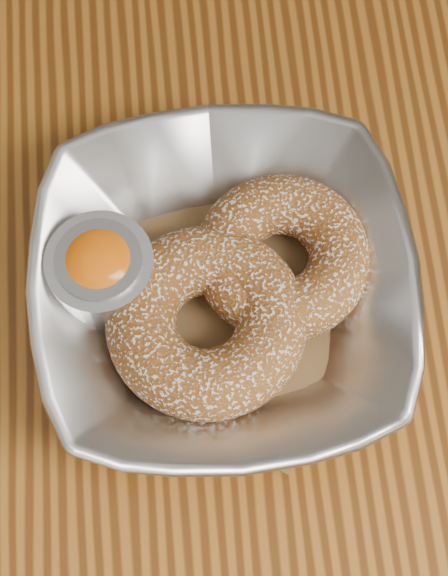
{
  "coord_description": "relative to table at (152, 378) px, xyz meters",
  "views": [
    {
      "loc": [
        0.03,
        -0.15,
        1.23
      ],
      "look_at": [
        0.05,
        0.01,
        0.78
      ],
      "focal_mm": 55.0,
      "sensor_mm": 36.0,
      "label": 1
    }
  ],
  "objects": [
    {
      "name": "ground_plane",
      "position": [
        0.0,
        0.0,
        -0.65
      ],
      "size": [
        4.0,
        4.0,
        0.0
      ],
      "primitive_type": "plane",
      "color": "#565659",
      "rests_on": "ground"
    },
    {
      "name": "table",
      "position": [
        0.0,
        0.0,
        0.0
      ],
      "size": [
        1.2,
        0.8,
        0.75
      ],
      "color": "brown",
      "rests_on": "ground_plane"
    },
    {
      "name": "serving_bowl",
      "position": [
        0.05,
        0.01,
        0.12
      ],
      "size": [
        0.21,
        0.21,
        0.05
      ],
      "primitive_type": "imported",
      "color": "#B6B9BE",
      "rests_on": "table"
    },
    {
      "name": "parchment",
      "position": [
        0.05,
        0.01,
        0.11
      ],
      "size": [
        0.2,
        0.2,
        0.0
      ],
      "primitive_type": "cube",
      "rotation": [
        0.0,
        0.0,
        1.03
      ],
      "color": "brown",
      "rests_on": "table"
    },
    {
      "name": "donut_back",
      "position": [
        0.08,
        0.03,
        0.13
      ],
      "size": [
        0.12,
        0.12,
        0.03
      ],
      "primitive_type": "torus",
      "rotation": [
        0.0,
        0.0,
        -0.21
      ],
      "color": "brown",
      "rests_on": "parchment"
    },
    {
      "name": "donut_front",
      "position": [
        0.04,
        -0.0,
        0.13
      ],
      "size": [
        0.12,
        0.12,
        0.04
      ],
      "primitive_type": "torus",
      "rotation": [
        0.0,
        0.0,
        -0.08
      ],
      "color": "brown",
      "rests_on": "parchment"
    },
    {
      "name": "ramekin",
      "position": [
        -0.02,
        0.03,
        0.13
      ],
      "size": [
        0.06,
        0.06,
        0.05
      ],
      "color": "#B6B9BE",
      "rests_on": "table"
    }
  ]
}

